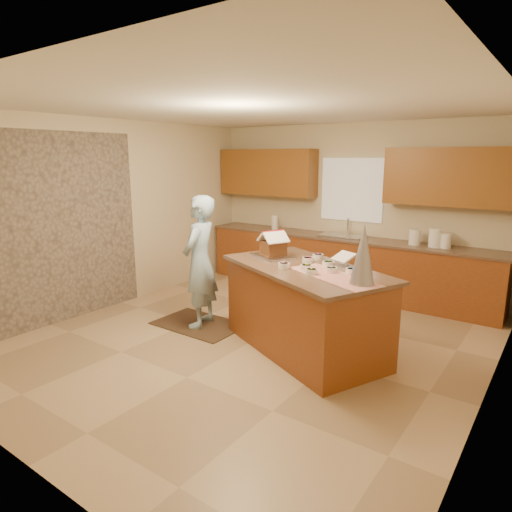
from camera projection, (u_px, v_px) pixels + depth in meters
name	position (u px, v px, depth m)	size (l,w,h in m)	color
floor	(253.00, 341.00, 5.38)	(5.50, 5.50, 0.00)	tan
ceiling	(253.00, 107.00, 4.79)	(5.50, 5.50, 0.00)	silver
wall_back	(352.00, 208.00, 7.27)	(5.50, 5.50, 0.00)	beige
wall_front	(6.00, 286.00, 2.90)	(5.50, 5.50, 0.00)	beige
wall_left	(115.00, 214.00, 6.50)	(5.50, 5.50, 0.00)	beige
wall_right	(498.00, 259.00, 3.66)	(5.50, 5.50, 0.00)	beige
stone_accent	(66.00, 228.00, 5.88)	(2.50, 2.50, 0.00)	gray
window_curtain	(352.00, 190.00, 7.18)	(1.05, 0.03, 1.00)	white
back_counter_base	(341.00, 266.00, 7.23)	(4.80, 0.60, 0.88)	brown
back_counter_top	(343.00, 238.00, 7.13)	(4.85, 0.63, 0.04)	brown
upper_cabinet_left	(267.00, 172.00, 7.88)	(1.85, 0.35, 0.80)	brown
upper_cabinet_right	(453.00, 177.00, 6.12)	(1.85, 0.35, 0.80)	brown
sink	(343.00, 239.00, 7.13)	(0.70, 0.45, 0.12)	silver
faucet	(348.00, 227.00, 7.23)	(0.03, 0.03, 0.28)	silver
island_base	(304.00, 311.00, 5.04)	(1.92, 0.96, 0.94)	brown
island_top	(305.00, 269.00, 4.93)	(2.01, 1.05, 0.04)	brown
table_runner	(333.00, 276.00, 4.52)	(1.07, 0.38, 0.01)	#B7230D
baking_tray	(273.00, 256.00, 5.39)	(0.49, 0.36, 0.03)	silver
cookbook	(344.00, 257.00, 4.97)	(0.23, 0.02, 0.19)	white
tinsel_tree	(363.00, 254.00, 4.18)	(0.23, 0.23, 0.59)	silver
rug	(199.00, 324.00, 5.89)	(1.15, 0.75, 0.01)	black
boy	(200.00, 262.00, 5.68)	(0.62, 0.41, 1.70)	#93B4D1
canister_a	(415.00, 237.00, 6.46)	(0.16, 0.16, 0.23)	white
canister_b	(435.00, 238.00, 6.29)	(0.18, 0.18, 0.27)	white
canister_c	(446.00, 241.00, 6.21)	(0.14, 0.14, 0.20)	white
paper_towel	(275.00, 222.00, 7.83)	(0.11, 0.11, 0.25)	white
gingerbread_house	(273.00, 246.00, 5.37)	(0.39, 0.39, 0.30)	#592F17
candy_bowls	(317.00, 265.00, 4.86)	(0.83, 0.80, 0.06)	silver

